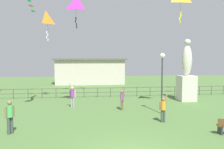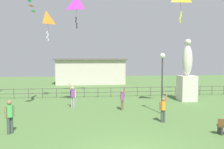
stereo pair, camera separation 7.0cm
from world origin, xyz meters
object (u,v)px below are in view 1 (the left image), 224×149
at_px(person_1, 163,108).
at_px(kite_3, 77,5).
at_px(person_4, 72,95).
at_px(statue_monument, 187,79).
at_px(lamppost, 162,70).
at_px(kite_4, 46,19).
at_px(person_3, 122,98).
at_px(person_2, 10,115).

relative_size(person_1, kite_3, 0.72).
height_order(person_4, kite_3, kite_3).
relative_size(statue_monument, lamppost, 1.32).
xyz_separation_m(person_4, kite_3, (0.44, 0.11, 6.99)).
distance_m(person_4, kite_4, 7.56).
bearing_deg(person_1, kite_3, 137.35).
relative_size(kite_3, kite_4, 0.93).
height_order(statue_monument, person_1, statue_monument).
distance_m(person_1, person_4, 7.41).
relative_size(person_3, kite_3, 0.71).
distance_m(person_1, person_2, 8.58).
relative_size(person_1, person_4, 0.90).
distance_m(person_2, person_3, 8.00).
bearing_deg(person_2, statue_monument, 30.39).
height_order(person_2, person_4, person_4).
distance_m(lamppost, person_1, 3.10).
bearing_deg(lamppost, person_2, -160.63).
distance_m(lamppost, person_4, 7.18).
bearing_deg(person_1, lamppost, 73.11).
bearing_deg(kite_3, person_2, -118.49).
xyz_separation_m(lamppost, person_1, (-0.63, -2.08, -2.21)).
bearing_deg(kite_4, statue_monument, -6.70).
bearing_deg(person_4, kite_3, 14.64).
height_order(statue_monument, kite_4, kite_4).
bearing_deg(kite_4, person_3, -36.10).
bearing_deg(kite_3, lamppost, -25.14).
height_order(statue_monument, person_2, statue_monument).
bearing_deg(lamppost, person_4, 157.27).
bearing_deg(person_3, person_4, 161.20).
bearing_deg(statue_monument, person_3, -154.80).
distance_m(person_3, kite_3, 7.95).
distance_m(kite_3, kite_4, 4.31).
height_order(lamppost, kite_4, kite_4).
distance_m(person_2, person_4, 6.50).
distance_m(statue_monument, lamppost, 5.97).
distance_m(person_2, kite_4, 11.11).
distance_m(lamppost, kite_4, 11.41).
relative_size(lamppost, person_1, 2.41).
xyz_separation_m(person_2, kite_3, (3.24, 5.98, 6.97)).
bearing_deg(statue_monument, person_4, -170.20).
height_order(lamppost, person_4, lamppost).
height_order(statue_monument, kite_3, kite_3).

